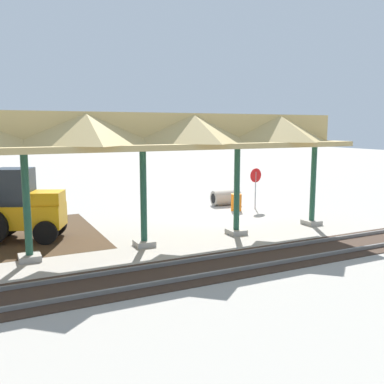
# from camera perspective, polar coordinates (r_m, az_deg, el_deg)

# --- Properties ---
(ground_plane) EXTENTS (120.00, 120.00, 0.00)m
(ground_plane) POSITION_cam_1_polar(r_m,az_deg,el_deg) (21.72, 3.46, -3.01)
(ground_plane) COLOR #9E998E
(platform_canopy) EXTENTS (17.26, 3.20, 4.90)m
(platform_canopy) POSITION_cam_1_polar(r_m,az_deg,el_deg) (15.55, -6.64, 7.83)
(platform_canopy) COLOR #9E998E
(platform_canopy) RESTS_ON ground
(rail_tracks) EXTENTS (60.00, 2.58, 0.15)m
(rail_tracks) POSITION_cam_1_polar(r_m,az_deg,el_deg) (16.07, 16.23, -7.42)
(rail_tracks) COLOR slate
(rail_tracks) RESTS_ON ground
(stop_sign) EXTENTS (0.76, 0.14, 2.20)m
(stop_sign) POSITION_cam_1_polar(r_m,az_deg,el_deg) (23.24, 8.48, 1.62)
(stop_sign) COLOR gray
(stop_sign) RESTS_ON ground
(backhoe) EXTENTS (5.27, 3.17, 2.82)m
(backhoe) POSITION_cam_1_polar(r_m,az_deg,el_deg) (17.90, -22.28, -2.04)
(backhoe) COLOR orange
(backhoe) RESTS_ON ground
(concrete_pipe) EXTENTS (1.63, 0.96, 0.85)m
(concrete_pipe) POSITION_cam_1_polar(r_m,az_deg,el_deg) (24.30, 4.53, -0.75)
(concrete_pipe) COLOR #9E9384
(concrete_pipe) RESTS_ON ground
(traffic_barrel) EXTENTS (0.56, 0.56, 0.90)m
(traffic_barrel) POSITION_cam_1_polar(r_m,az_deg,el_deg) (22.71, 5.92, -1.37)
(traffic_barrel) COLOR orange
(traffic_barrel) RESTS_ON ground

